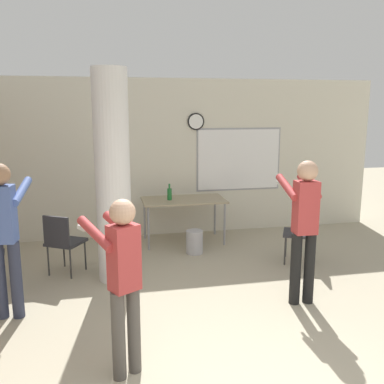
# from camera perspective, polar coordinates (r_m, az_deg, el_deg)

# --- Properties ---
(wall_back) EXTENTS (8.00, 0.15, 2.80)m
(wall_back) POSITION_cam_1_polar(r_m,az_deg,el_deg) (7.74, -3.56, 4.54)
(wall_back) COLOR beige
(wall_back) RESTS_ON ground_plane
(support_pillar) EXTENTS (0.46, 0.46, 2.80)m
(support_pillar) POSITION_cam_1_polar(r_m,az_deg,el_deg) (5.68, -10.52, 1.91)
(support_pillar) COLOR white
(support_pillar) RESTS_ON ground_plane
(folding_table) EXTENTS (1.40, 0.76, 0.76)m
(folding_table) POSITION_cam_1_polar(r_m,az_deg,el_deg) (7.32, -1.13, -1.38)
(folding_table) COLOR tan
(folding_table) RESTS_ON ground_plane
(bottle_on_table) EXTENTS (0.08, 0.08, 0.28)m
(bottle_on_table) POSITION_cam_1_polar(r_m,az_deg,el_deg) (7.24, -3.00, -0.23)
(bottle_on_table) COLOR #1E6B2D
(bottle_on_table) RESTS_ON folding_table
(waste_bin) EXTENTS (0.27, 0.27, 0.37)m
(waste_bin) POSITION_cam_1_polar(r_m,az_deg,el_deg) (6.88, 0.33, -6.67)
(waste_bin) COLOR #B2B2B7
(waste_bin) RESTS_ON ground_plane
(chair_mid_room) EXTENTS (0.59, 0.59, 0.87)m
(chair_mid_room) POSITION_cam_1_polar(r_m,az_deg,el_deg) (6.60, 14.66, -4.88)
(chair_mid_room) COLOR #2D2D33
(chair_mid_room) RESTS_ON ground_plane
(chair_near_pillar) EXTENTS (0.60, 0.60, 0.87)m
(chair_near_pillar) POSITION_cam_1_polar(r_m,az_deg,el_deg) (6.20, -16.85, -6.07)
(chair_near_pillar) COLOR #2D2D33
(chair_near_pillar) RESTS_ON ground_plane
(person_playing_side) EXTENTS (0.39, 0.68, 1.72)m
(person_playing_side) POSITION_cam_1_polar(r_m,az_deg,el_deg) (5.14, 14.70, -3.71)
(person_playing_side) COLOR black
(person_playing_side) RESTS_ON ground_plane
(person_playing_front) EXTENTS (0.55, 0.63, 1.58)m
(person_playing_front) POSITION_cam_1_polar(r_m,az_deg,el_deg) (3.71, -9.23, -10.73)
(person_playing_front) COLOR #514C47
(person_playing_front) RESTS_ON ground_plane
(person_watching_back) EXTENTS (0.44, 0.66, 1.73)m
(person_watching_back) POSITION_cam_1_polar(r_m,az_deg,el_deg) (5.05, -23.73, -4.48)
(person_watching_back) COLOR #2D3347
(person_watching_back) RESTS_ON ground_plane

